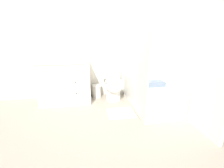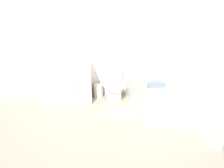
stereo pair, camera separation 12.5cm
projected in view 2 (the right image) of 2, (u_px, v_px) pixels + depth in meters
ground_plane at (110, 133)px, 2.14m from camera, size 14.00×14.00×0.00m
wall_back at (101, 40)px, 3.29m from camera, size 8.00×0.06×2.50m
wall_right at (177, 41)px, 2.67m from camera, size 0.05×2.57×2.50m
vanity_cabinet at (67, 81)px, 3.15m from camera, size 1.02×0.60×0.86m
sink_faucet at (67, 58)px, 3.20m from camera, size 0.14×0.12×0.12m
toilet at (114, 84)px, 3.22m from camera, size 0.39×0.66×0.74m
bathtub at (150, 92)px, 2.98m from camera, size 0.71×1.44×0.54m
shower_curtain at (142, 63)px, 2.25m from camera, size 0.01×0.50×1.88m
wastebasket at (98, 91)px, 3.44m from camera, size 0.21×0.21×0.29m
tissue_box at (73, 58)px, 3.05m from camera, size 0.12×0.14×0.11m
soap_dispenser at (85, 57)px, 3.07m from camera, size 0.06×0.06×0.16m
hand_towel_folded at (46, 60)px, 2.85m from camera, size 0.26×0.17×0.07m
bath_towel_folded at (155, 84)px, 2.47m from camera, size 0.31×0.20×0.08m
bath_mat at (120, 113)px, 2.70m from camera, size 0.48×0.40×0.02m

